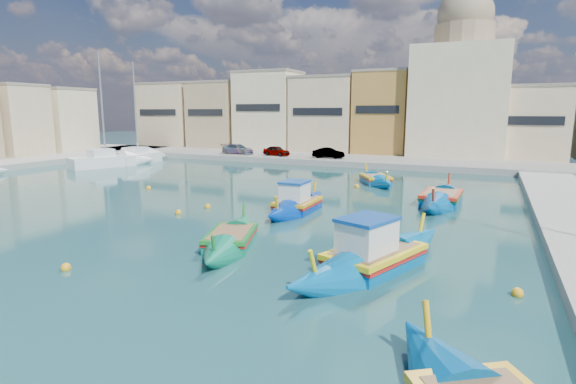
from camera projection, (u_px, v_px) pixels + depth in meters
The scene contains 13 objects.
ground at pixel (154, 237), 20.40m from camera, with size 160.00×160.00×0.00m, color #164143.
north_quay at pixel (353, 160), 49.02m from camera, with size 80.00×8.00×0.60m, color gray.
north_townhouses at pixel (428, 116), 52.06m from camera, with size 83.20×7.87×10.19m.
church_block at pixel (460, 86), 50.67m from camera, with size 10.00×10.00×19.10m.
parked_cars at pixel (272, 151), 51.25m from camera, with size 15.09×2.19×1.16m.
luzzu_turquoise_cabin at pixel (374, 259), 16.32m from camera, with size 5.23×9.69×3.07m.
luzzu_blue_cabin at pixel (297, 205), 25.68m from camera, with size 1.98×7.76×2.75m.
luzzu_cyan_mid at pixel (441, 199), 27.65m from camera, with size 2.49×9.05×2.65m.
luzzu_green at pixel (375, 180), 35.41m from camera, with size 5.25×7.03×2.24m.
luzzu_blue_south at pixel (231, 240), 19.12m from camera, with size 4.10×7.85×2.22m.
yacht_north at pixel (147, 157), 50.78m from camera, with size 3.07×8.88×11.66m.
yacht_midnorth at pixel (120, 161), 46.79m from camera, with size 5.74×9.05×12.35m.
mooring_buoys at pixel (237, 214), 24.67m from camera, with size 24.14×21.77×0.36m.
Camera 1 is at (13.71, -15.41, 5.68)m, focal length 28.00 mm.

